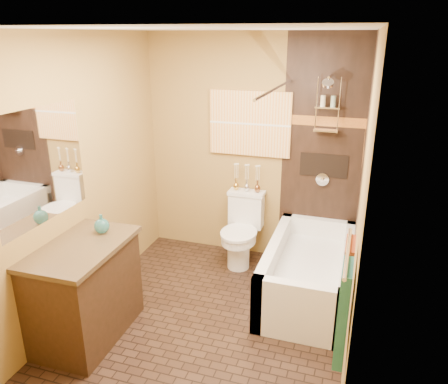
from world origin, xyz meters
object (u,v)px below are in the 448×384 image
at_px(bathtub, 309,276).
at_px(vanity, 85,291).
at_px(toilet, 242,230).
at_px(sunset_painting, 250,124).

distance_m(bathtub, vanity, 2.10).
bearing_deg(toilet, sunset_painting, 90.30).
relative_size(sunset_painting, vanity, 0.92).
distance_m(toilet, vanity, 1.87).
bearing_deg(bathtub, vanity, -145.76).
xyz_separation_m(bathtub, vanity, (-1.72, -1.17, 0.21)).
distance_m(sunset_painting, toilet, 1.18).
bearing_deg(sunset_painting, toilet, -90.00).
xyz_separation_m(sunset_painting, toilet, (-0.00, -0.26, -1.15)).
height_order(bathtub, toilet, toilet).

